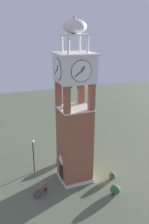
# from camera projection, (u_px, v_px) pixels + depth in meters

# --- Properties ---
(ground) EXTENTS (80.00, 80.00, 0.00)m
(ground) POSITION_uv_depth(u_px,v_px,m) (74.00, 177.00, 26.88)
(ground) COLOR #5B664C
(clock_tower) EXTENTS (3.69, 3.69, 16.84)m
(clock_tower) POSITION_uv_depth(u_px,v_px,m) (74.00, 120.00, 24.54)
(clock_tower) COLOR #93543D
(clock_tower) RESTS_ON ground
(park_bench) EXTENTS (1.23, 1.59, 0.95)m
(park_bench) POSITION_uv_depth(u_px,v_px,m) (41.00, 190.00, 24.04)
(park_bench) COLOR brown
(park_bench) RESTS_ON ground
(lamp_post) EXTENTS (0.36, 0.36, 4.05)m
(lamp_post) POSITION_uv_depth(u_px,v_px,m) (33.00, 150.00, 27.06)
(lamp_post) COLOR black
(lamp_post) RESTS_ON ground
(trash_bin) EXTENTS (0.52, 0.52, 0.80)m
(trash_bin) POSITION_uv_depth(u_px,v_px,m) (38.00, 194.00, 23.65)
(trash_bin) COLOR #4C4C51
(trash_bin) RESTS_ON ground
(shrub_near_entry) EXTENTS (1.02, 1.02, 0.88)m
(shrub_near_entry) POSITION_uv_depth(u_px,v_px,m) (60.00, 160.00, 29.51)
(shrub_near_entry) COLOR #336638
(shrub_near_entry) RESTS_ON ground
(shrub_left_of_tower) EXTENTS (1.02, 1.02, 0.95)m
(shrub_left_of_tower) POSITION_uv_depth(u_px,v_px,m) (115.00, 190.00, 24.13)
(shrub_left_of_tower) COLOR #336638
(shrub_left_of_tower) RESTS_ON ground
(shrub_behind_bench) EXTENTS (0.75, 0.75, 0.78)m
(shrub_behind_bench) POSITION_uv_depth(u_px,v_px,m) (112.00, 176.00, 26.52)
(shrub_behind_bench) COLOR #336638
(shrub_behind_bench) RESTS_ON ground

